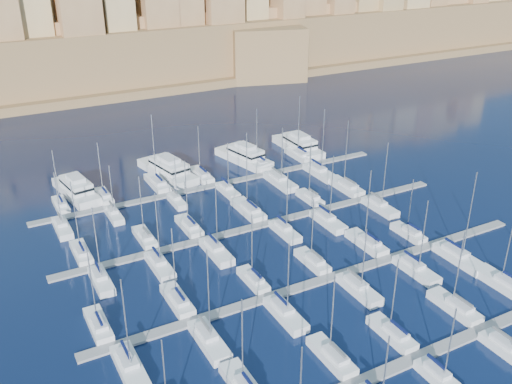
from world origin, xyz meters
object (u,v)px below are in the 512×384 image
sailboat_4 (455,307)px  motor_yacht_a (76,189)px  sailboat_2 (332,356)px  motor_yacht_d (299,145)px  motor_yacht_c (244,156)px  motor_yacht_b (168,169)px

sailboat_4 → motor_yacht_a: size_ratio=0.81×
sailboat_2 → motor_yacht_d: (39.12, 70.89, 0.99)m
sailboat_2 → motor_yacht_c: bearing=72.1°
sailboat_4 → motor_yacht_a: sailboat_4 is taller
sailboat_2 → motor_yacht_c: (22.79, 70.55, 0.99)m
sailboat_2 → motor_yacht_d: 80.98m
motor_yacht_c → motor_yacht_d: size_ratio=1.00×
sailboat_2 → motor_yacht_d: size_ratio=0.76×
motor_yacht_a → motor_yacht_c: (41.81, 0.30, -0.00)m
sailboat_4 → sailboat_2: bearing=-179.5°
motor_yacht_b → sailboat_2: bearing=-92.2°
motor_yacht_a → motor_yacht_c: bearing=0.4°
motor_yacht_b → motor_yacht_a: bearing=-177.0°
motor_yacht_a → motor_yacht_b: same height
motor_yacht_b → motor_yacht_c: 20.04m
sailboat_2 → motor_yacht_d: sailboat_2 is taller
motor_yacht_b → sailboat_4: bearing=-73.9°
motor_yacht_a → motor_yacht_c: 41.81m
motor_yacht_a → motor_yacht_d: bearing=0.6°
sailboat_4 → motor_yacht_b: sailboat_4 is taller
motor_yacht_c → sailboat_4: bearing=-89.6°
sailboat_4 → motor_yacht_a: 81.81m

